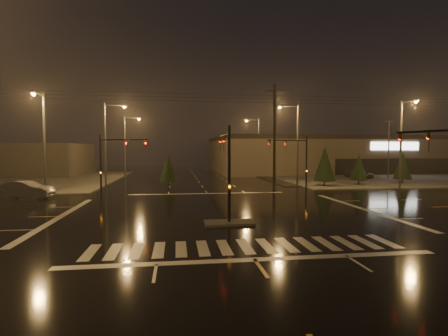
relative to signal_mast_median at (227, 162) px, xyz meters
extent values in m
plane|color=black|center=(0.00, 3.07, -3.75)|extent=(140.00, 140.00, 0.00)
cube|color=#42403B|center=(30.00, 33.07, -3.69)|extent=(36.00, 36.00, 0.12)
cube|color=#42403B|center=(0.00, -0.93, -3.68)|extent=(3.00, 1.60, 0.15)
cube|color=beige|center=(0.00, -5.93, -3.75)|extent=(15.00, 2.60, 0.01)
cube|color=beige|center=(0.00, -7.93, -3.75)|extent=(16.00, 0.50, 0.01)
cube|color=beige|center=(0.00, 14.07, -3.75)|extent=(16.00, 0.50, 0.01)
cube|color=black|center=(35.00, 31.07, -3.71)|extent=(50.00, 24.00, 0.08)
cube|color=brown|center=(35.00, 49.07, -0.25)|extent=(60.00, 28.00, 7.00)
cube|color=black|center=(35.00, 49.07, 3.05)|extent=(60.20, 28.20, 0.80)
cube|color=white|center=(35.00, 34.97, 1.45)|extent=(9.00, 0.20, 1.40)
cube|color=black|center=(35.00, 35.02, -2.15)|extent=(22.00, 0.15, 2.80)
cylinder|color=black|center=(0.00, -0.93, -0.75)|extent=(0.18, 0.18, 6.00)
cylinder|color=black|center=(0.00, 1.32, 1.75)|extent=(0.12, 4.50, 0.12)
imported|color=#594707|center=(0.00, 3.35, 1.70)|extent=(0.16, 0.20, 1.00)
cube|color=#594707|center=(0.00, -0.93, -1.45)|extent=(0.25, 0.18, 0.35)
cylinder|color=black|center=(10.50, 13.57, -0.75)|extent=(0.18, 0.18, 6.00)
cylinder|color=black|center=(8.15, 12.72, 1.75)|extent=(4.74, 1.82, 0.12)
imported|color=#594707|center=(6.04, 11.95, 1.70)|extent=(0.24, 0.22, 1.00)
cube|color=#594707|center=(10.50, 13.57, -1.45)|extent=(0.25, 0.18, 0.35)
cylinder|color=black|center=(-10.50, 13.57, -0.75)|extent=(0.18, 0.18, 6.00)
cylinder|color=black|center=(-8.15, 12.72, 1.75)|extent=(4.74, 1.82, 0.12)
imported|color=#594707|center=(-6.04, 11.95, 1.70)|extent=(0.24, 0.22, 1.00)
cube|color=#594707|center=(-10.50, 13.57, -1.45)|extent=(0.25, 0.18, 0.35)
cylinder|color=black|center=(9.82, -5.55, 1.75)|extent=(1.48, 3.80, 0.12)
imported|color=#594707|center=(9.20, -3.86, 1.70)|extent=(0.22, 0.24, 1.00)
cylinder|color=#38383A|center=(-11.50, 21.07, 1.25)|extent=(0.24, 0.24, 10.00)
cylinder|color=#38383A|center=(-10.30, 21.07, 6.05)|extent=(2.40, 0.14, 0.14)
cube|color=#38383A|center=(-9.20, 21.07, 6.00)|extent=(0.70, 0.30, 0.18)
sphere|color=orange|center=(-9.20, 21.07, 5.87)|extent=(0.32, 0.32, 0.32)
cylinder|color=#38383A|center=(-11.50, 37.07, 1.25)|extent=(0.24, 0.24, 10.00)
cylinder|color=#38383A|center=(-10.30, 37.07, 6.05)|extent=(2.40, 0.14, 0.14)
cube|color=#38383A|center=(-9.20, 37.07, 6.00)|extent=(0.70, 0.30, 0.18)
sphere|color=orange|center=(-9.20, 37.07, 5.87)|extent=(0.32, 0.32, 0.32)
cylinder|color=#38383A|center=(11.50, 19.07, 1.25)|extent=(0.24, 0.24, 10.00)
cylinder|color=#38383A|center=(10.30, 19.07, 6.05)|extent=(2.40, 0.14, 0.14)
cube|color=#38383A|center=(9.20, 19.07, 6.00)|extent=(0.70, 0.30, 0.18)
sphere|color=orange|center=(9.20, 19.07, 5.87)|extent=(0.32, 0.32, 0.32)
cylinder|color=#38383A|center=(11.50, 39.07, 1.25)|extent=(0.24, 0.24, 10.00)
cylinder|color=#38383A|center=(10.30, 39.07, 6.05)|extent=(2.40, 0.14, 0.14)
cube|color=#38383A|center=(9.20, 39.07, 6.00)|extent=(0.70, 0.30, 0.18)
sphere|color=orange|center=(9.20, 39.07, 5.87)|extent=(0.32, 0.32, 0.32)
cylinder|color=#38383A|center=(-16.00, 14.57, 1.25)|extent=(0.24, 0.24, 10.00)
cylinder|color=#38383A|center=(-16.00, 13.37, 6.05)|extent=(0.14, 2.40, 0.14)
cube|color=#38383A|center=(-16.00, 12.27, 6.00)|extent=(0.30, 0.70, 0.18)
sphere|color=orange|center=(-16.00, 12.27, 5.87)|extent=(0.32, 0.32, 0.32)
cylinder|color=#38383A|center=(22.00, 14.57, 1.25)|extent=(0.24, 0.24, 10.00)
cylinder|color=#38383A|center=(22.00, 13.37, 6.05)|extent=(0.14, 2.40, 0.14)
cube|color=#38383A|center=(22.00, 12.27, 6.00)|extent=(0.30, 0.70, 0.18)
sphere|color=orange|center=(22.00, 12.27, 5.87)|extent=(0.32, 0.32, 0.32)
cylinder|color=black|center=(8.00, 17.07, 2.25)|extent=(0.32, 0.32, 12.00)
cube|color=black|center=(8.00, 17.07, 7.45)|extent=(2.20, 0.12, 0.12)
cylinder|color=black|center=(14.97, 19.05, -3.40)|extent=(0.18, 0.18, 0.70)
cone|color=black|center=(14.97, 19.05, -0.96)|extent=(2.68, 2.68, 4.19)
cylinder|color=black|center=(19.90, 19.80, -3.40)|extent=(0.18, 0.18, 0.70)
cone|color=black|center=(19.90, 19.80, -1.38)|extent=(2.14, 2.14, 3.35)
cylinder|color=black|center=(26.28, 20.28, -3.40)|extent=(0.18, 0.18, 0.70)
cone|color=black|center=(26.28, 20.28, -1.26)|extent=(2.30, 2.30, 3.59)
cylinder|color=black|center=(-4.11, 20.21, -3.40)|extent=(0.18, 0.18, 0.70)
cone|color=black|center=(-4.11, 20.21, -1.36)|extent=(2.16, 2.16, 3.38)
imported|color=black|center=(25.17, 29.34, -2.95)|extent=(3.33, 5.09, 1.61)
imported|color=slate|center=(-17.17, 12.93, -2.93)|extent=(5.22, 2.67, 1.64)
camera|label=1|loc=(-3.20, -21.82, 0.79)|focal=28.00mm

